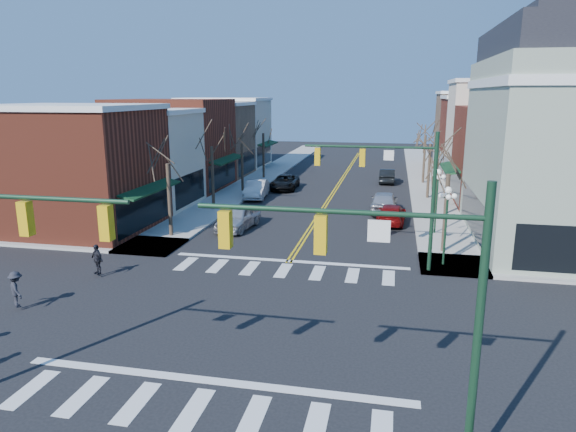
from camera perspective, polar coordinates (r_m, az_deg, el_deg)
The scene contains 32 objects.
ground at distance 21.31m, azimuth -4.12°, elevation -11.51°, with size 160.00×160.00×0.00m, color black.
sidewalk_left at distance 42.03m, azimuth -8.24°, elevation 1.04°, with size 3.50×70.00×0.15m, color #9E9B93.
sidewalk_right at distance 39.73m, azimuth 16.25°, elevation -0.08°, with size 3.50×70.00×0.15m, color #9E9B93.
bldg_left_brick_a at distance 37.14m, azimuth -22.73°, elevation 4.68°, with size 10.00×8.50×8.00m, color maroon.
bldg_left_stucco_a at distance 43.73m, azimuth -17.02°, elevation 5.96°, with size 10.00×7.00×7.50m, color beige.
bldg_left_brick_b at distance 50.80m, azimuth -12.76°, elevation 7.74°, with size 10.00×9.00×8.50m, color maroon.
bldg_left_tan at distance 58.41m, azimuth -9.40°, elevation 8.24°, with size 10.00×7.50×7.80m, color #8C684D.
bldg_left_stucco_b at distance 65.67m, azimuth -6.98°, elevation 9.05°, with size 10.00×8.00×8.20m, color beige.
bldg_right_brick_a at distance 45.74m, azimuth 24.54°, elevation 5.96°, with size 10.00×8.50×8.00m, color maroon.
bldg_right_stucco at distance 53.20m, azimuth 22.86°, elevation 8.09°, with size 10.00×7.00×10.00m, color beige.
bldg_right_brick_b at distance 60.61m, azimuth 21.48°, elevation 8.02°, with size 10.00×8.00×8.50m, color maroon.
bldg_right_tan at distance 68.47m, azimuth 20.41°, elevation 8.83°, with size 10.00×8.00×9.00m, color #8C684D.
traffic_mast_near_right at distance 11.96m, azimuth 11.85°, elevation -7.74°, with size 6.60×0.28×7.20m.
traffic_mast_far_right at distance 26.32m, azimuth 11.93°, elevation 3.80°, with size 6.60×0.28×7.20m.
lamppost_corner at distance 27.87m, azimuth 17.22°, elevation 0.35°, with size 0.36×0.36×4.33m.
lamppost_midblock at distance 34.22m, azimuth 16.25°, elevation 2.76°, with size 0.36×0.36×4.33m.
tree_left_a at distance 33.28m, azimuth -13.03°, elevation 1.64°, with size 0.24×0.24×4.76m, color #382B21.
tree_left_b at distance 40.53m, azimuth -8.36°, elevation 4.10°, with size 0.24×0.24×5.04m, color #382B21.
tree_left_c at distance 48.08m, azimuth -5.11°, elevation 5.34°, with size 0.24×0.24×4.55m, color #382B21.
tree_left_d at distance 55.70m, azimuth -2.74°, elevation 6.66°, with size 0.24×0.24×4.90m, color #382B21.
tree_right_a at distance 30.46m, azimuth 17.09°, elevation 0.18°, with size 0.24×0.24×4.62m, color #382B21.
tree_right_b at distance 38.23m, azimuth 16.08°, elevation 3.27°, with size 0.24×0.24×5.18m, color #382B21.
tree_right_c at distance 46.14m, azimuth 15.37°, elevation 4.76°, with size 0.24×0.24×4.83m, color #382B21.
tree_right_d at distance 54.05m, azimuth 14.89°, elevation 6.06°, with size 0.24×0.24×4.97m, color #382B21.
car_left_near at distance 34.97m, azimuth -5.57°, elevation -0.18°, with size 1.87×4.64×1.58m, color #B3B2B7.
car_left_mid at distance 45.44m, azimuth -3.54°, elevation 3.00°, with size 1.67×4.78×1.58m, color silver.
car_left_far at distance 49.50m, azimuth -0.35°, elevation 3.77°, with size 2.29×4.97×1.38m, color black.
car_right_near at distance 37.14m, azimuth 11.43°, elevation 0.22°, with size 1.88×4.61×1.34m, color maroon.
car_right_mid at distance 40.28m, azimuth 10.63°, elevation 1.55°, with size 2.02×5.03×1.71m, color #B5B4B9.
car_right_far at distance 54.17m, azimuth 10.97°, elevation 4.40°, with size 1.54×4.40×1.45m, color black.
pedestrian_dark_a at distance 27.46m, azimuth -20.46°, elevation -4.52°, with size 0.90×0.38×1.54m, color black.
pedestrian_dark_b at distance 24.71m, azimuth -27.95°, elevation -7.21°, with size 1.01×0.58×1.56m, color black.
Camera 1 is at (5.37, -18.57, 8.96)m, focal length 32.00 mm.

